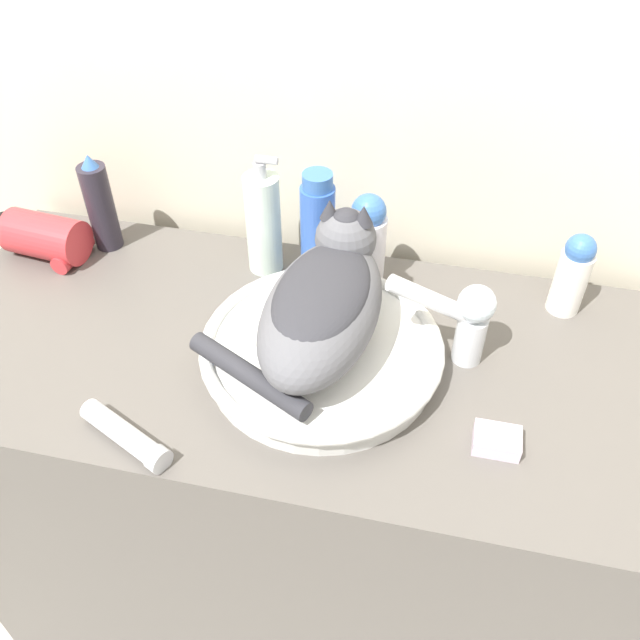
# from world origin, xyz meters

# --- Properties ---
(wall_back) EXTENTS (8.00, 0.05, 2.40)m
(wall_back) POSITION_xyz_m (0.00, 0.57, 1.20)
(wall_back) COLOR beige
(wall_back) RESTS_ON ground_plane
(vanity_counter) EXTENTS (1.13, 0.51, 0.86)m
(vanity_counter) POSITION_xyz_m (0.00, 0.26, 0.43)
(vanity_counter) COLOR #56514C
(vanity_counter) RESTS_ON ground_plane
(sink_basin) EXTENTS (0.35, 0.35, 0.05)m
(sink_basin) POSITION_xyz_m (0.05, 0.24, 0.89)
(sink_basin) COLOR silver
(sink_basin) RESTS_ON vanity_counter
(cat) EXTENTS (0.26, 0.32, 0.16)m
(cat) POSITION_xyz_m (0.05, 0.25, 0.98)
(cat) COLOR #56565B
(cat) RESTS_ON sink_basin
(faucet) EXTENTS (0.15, 0.07, 0.16)m
(faucet) POSITION_xyz_m (0.24, 0.29, 0.95)
(faucet) COLOR silver
(faucet) RESTS_ON vanity_counter
(deodorant_stick) EXTENTS (0.05, 0.05, 0.14)m
(deodorant_stick) POSITION_xyz_m (0.40, 0.44, 0.93)
(deodorant_stick) COLOR white
(deodorant_stick) RESTS_ON vanity_counter
(hairspray_can_black) EXTENTS (0.05, 0.05, 0.18)m
(hairspray_can_black) POSITION_xyz_m (-0.38, 0.44, 0.95)
(hairspray_can_black) COLOR #28232D
(hairspray_can_black) RESTS_ON vanity_counter
(shampoo_bottle_tall) EXTENTS (0.06, 0.06, 0.19)m
(shampoo_bottle_tall) POSITION_xyz_m (-0.00, 0.44, 0.96)
(shampoo_bottle_tall) COLOR #335BB7
(shampoo_bottle_tall) RESTS_ON vanity_counter
(soap_pump_bottle) EXTENTS (0.06, 0.06, 0.21)m
(soap_pump_bottle) POSITION_xyz_m (-0.09, 0.44, 0.95)
(soap_pump_bottle) COLOR silver
(soap_pump_bottle) RESTS_ON vanity_counter
(lotion_bottle_white) EXTENTS (0.06, 0.06, 0.16)m
(lotion_bottle_white) POSITION_xyz_m (0.08, 0.44, 0.95)
(lotion_bottle_white) COLOR silver
(lotion_bottle_white) RESTS_ON vanity_counter
(cream_tube) EXTENTS (0.15, 0.09, 0.03)m
(cream_tube) POSITION_xyz_m (-0.17, 0.04, 0.88)
(cream_tube) COLOR silver
(cream_tube) RESTS_ON vanity_counter
(hair_dryer) EXTENTS (0.16, 0.10, 0.08)m
(hair_dryer) POSITION_xyz_m (-0.47, 0.39, 0.90)
(hair_dryer) COLOR #C63338
(hair_dryer) RESTS_ON vanity_counter
(soap_bar) EXTENTS (0.06, 0.04, 0.02)m
(soap_bar) POSITION_xyz_m (0.30, 0.14, 0.88)
(soap_bar) COLOR silver
(soap_bar) RESTS_ON vanity_counter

